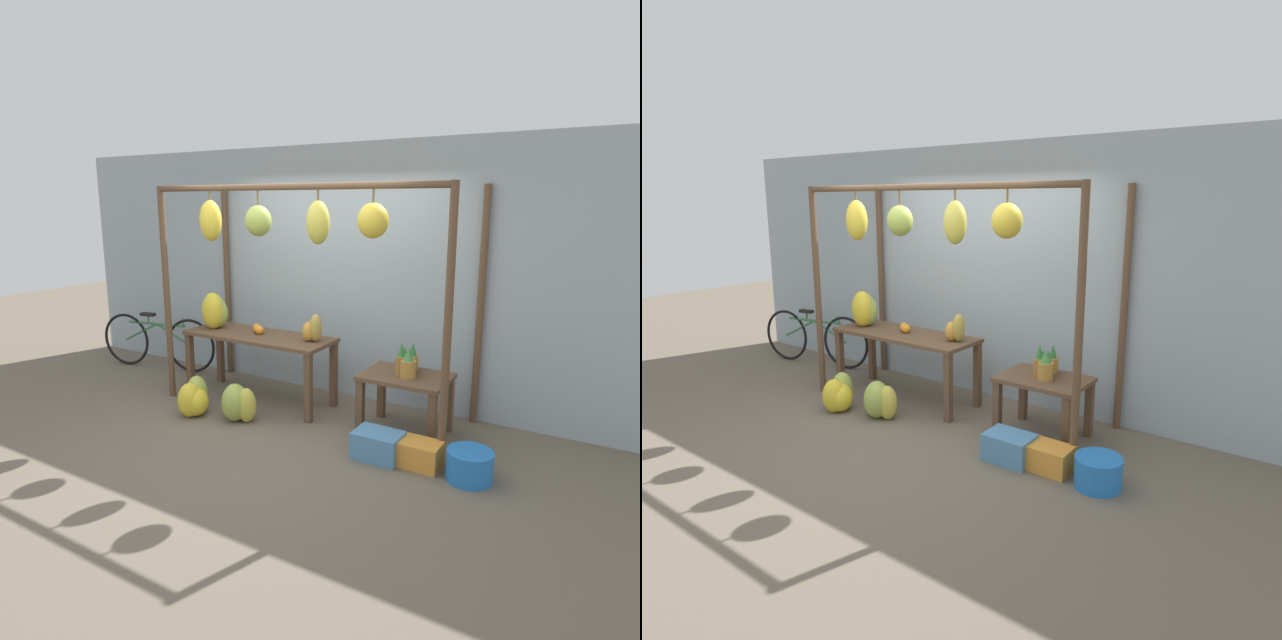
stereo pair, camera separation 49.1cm
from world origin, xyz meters
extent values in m
plane|color=#665B4C|center=(0.00, 0.00, 0.00)|extent=(20.00, 20.00, 0.00)
cube|color=#99A8B2|center=(0.00, 1.47, 1.40)|extent=(8.00, 0.08, 2.80)
cylinder|color=brown|center=(-1.59, 0.37, 1.17)|extent=(0.07, 0.07, 2.35)
cylinder|color=brown|center=(1.59, 0.37, 1.17)|extent=(0.07, 0.07, 2.35)
cylinder|color=brown|center=(-1.59, 1.38, 1.17)|extent=(0.07, 0.07, 2.35)
cylinder|color=brown|center=(1.59, 1.38, 1.17)|extent=(0.07, 0.07, 2.35)
cylinder|color=brown|center=(0.00, 0.37, 2.32)|extent=(3.18, 0.06, 0.06)
cylinder|color=brown|center=(-0.90, 0.37, 2.24)|extent=(0.02, 0.02, 0.09)
ellipsoid|color=gold|center=(-0.90, 0.37, 2.00)|extent=(0.23, 0.21, 0.41)
cylinder|color=brown|center=(-0.30, 0.37, 2.22)|extent=(0.02, 0.02, 0.14)
ellipsoid|color=#9EB247|center=(-0.30, 0.37, 2.01)|extent=(0.26, 0.24, 0.29)
cylinder|color=brown|center=(0.36, 0.37, 2.24)|extent=(0.02, 0.02, 0.09)
ellipsoid|color=gold|center=(0.36, 0.37, 2.00)|extent=(0.22, 0.20, 0.39)
cylinder|color=brown|center=(0.90, 0.37, 2.23)|extent=(0.02, 0.02, 0.11)
ellipsoid|color=gold|center=(0.90, 0.37, 2.03)|extent=(0.27, 0.24, 0.30)
cube|color=brown|center=(-0.64, 0.77, 0.74)|extent=(1.70, 0.62, 0.04)
cube|color=brown|center=(-1.44, 0.52, 0.36)|extent=(0.07, 0.07, 0.72)
cube|color=brown|center=(0.16, 0.52, 0.36)|extent=(0.07, 0.07, 0.72)
cube|color=brown|center=(-1.44, 1.03, 0.36)|extent=(0.07, 0.07, 0.72)
cube|color=brown|center=(0.16, 1.03, 0.36)|extent=(0.07, 0.07, 0.72)
cube|color=brown|center=(1.08, 0.79, 0.56)|extent=(0.81, 0.59, 0.04)
cube|color=brown|center=(0.73, 0.54, 0.27)|extent=(0.07, 0.07, 0.54)
cube|color=brown|center=(1.44, 0.54, 0.27)|extent=(0.07, 0.07, 0.54)
cube|color=brown|center=(0.73, 1.03, 0.27)|extent=(0.07, 0.07, 0.54)
cube|color=brown|center=(1.44, 1.03, 0.27)|extent=(0.07, 0.07, 0.54)
ellipsoid|color=gold|center=(-1.25, 0.75, 0.94)|extent=(0.28, 0.28, 0.36)
ellipsoid|color=#9EB247|center=(-1.25, 0.79, 0.94)|extent=(0.28, 0.26, 0.35)
ellipsoid|color=#9EB247|center=(-1.26, 0.75, 0.96)|extent=(0.37, 0.36, 0.41)
ellipsoid|color=yellow|center=(-1.25, 0.72, 0.97)|extent=(0.31, 0.29, 0.42)
sphere|color=orange|center=(-0.63, 0.78, 0.81)|extent=(0.09, 0.09, 0.09)
sphere|color=orange|center=(-0.68, 0.84, 0.80)|extent=(0.08, 0.08, 0.08)
sphere|color=orange|center=(-0.68, 0.83, 0.80)|extent=(0.07, 0.07, 0.07)
sphere|color=orange|center=(-0.72, 0.85, 0.81)|extent=(0.09, 0.09, 0.09)
sphere|color=orange|center=(-0.66, 0.81, 0.80)|extent=(0.08, 0.08, 0.08)
sphere|color=orange|center=(-0.69, 0.82, 0.81)|extent=(0.09, 0.09, 0.09)
cylinder|color=#B27F38|center=(1.07, 0.98, 0.65)|extent=(0.11, 0.11, 0.14)
cone|color=#337538|center=(1.07, 0.98, 0.79)|extent=(0.08, 0.08, 0.13)
cylinder|color=#B27F38|center=(1.12, 0.73, 0.66)|extent=(0.14, 0.14, 0.16)
cone|color=#428442|center=(1.12, 0.73, 0.80)|extent=(0.10, 0.10, 0.11)
cylinder|color=#A3702D|center=(1.07, 0.87, 0.65)|extent=(0.11, 0.11, 0.14)
cone|color=#428442|center=(1.07, 0.87, 0.77)|extent=(0.08, 0.08, 0.10)
cylinder|color=#B27F38|center=(1.07, 0.78, 0.67)|extent=(0.14, 0.14, 0.18)
cone|color=#337538|center=(1.07, 0.78, 0.81)|extent=(0.10, 0.10, 0.08)
cylinder|color=olive|center=(1.04, 0.76, 0.67)|extent=(0.11, 0.11, 0.18)
cone|color=#337538|center=(1.04, 0.76, 0.83)|extent=(0.08, 0.08, 0.14)
ellipsoid|color=yellow|center=(-0.95, 0.07, 0.15)|extent=(0.39, 0.38, 0.31)
ellipsoid|color=#9EB247|center=(-1.00, 0.15, 0.20)|extent=(0.28, 0.30, 0.40)
ellipsoid|color=yellow|center=(-0.97, 0.01, 0.18)|extent=(0.28, 0.30, 0.36)
ellipsoid|color=gold|center=(-0.38, 0.20, 0.18)|extent=(0.25, 0.23, 0.36)
ellipsoid|color=#9EB247|center=(-0.51, 0.18, 0.19)|extent=(0.39, 0.40, 0.39)
cube|color=#4C84B2|center=(1.09, 0.17, 0.12)|extent=(0.41, 0.29, 0.24)
cylinder|color=blue|center=(1.87, 0.21, 0.12)|extent=(0.37, 0.37, 0.25)
torus|color=black|center=(-3.01, 0.93, 0.36)|extent=(0.70, 0.17, 0.71)
torus|color=black|center=(-2.02, 1.12, 0.36)|extent=(0.70, 0.17, 0.71)
cylinder|color=#337042|center=(-2.52, 1.02, 0.61)|extent=(0.85, 0.20, 0.03)
cylinder|color=#337042|center=(-2.77, 0.97, 0.48)|extent=(0.51, 0.13, 0.28)
cylinder|color=#337042|center=(-2.27, 1.07, 0.48)|extent=(0.51, 0.13, 0.28)
cylinder|color=#337042|center=(-2.64, 1.00, 0.66)|extent=(0.02, 0.02, 0.10)
cube|color=black|center=(-2.64, 1.00, 0.73)|extent=(0.21, 0.12, 0.04)
cylinder|color=#337042|center=(-2.12, 1.10, 0.66)|extent=(0.02, 0.02, 0.10)
ellipsoid|color=#B2993D|center=(0.06, 0.83, 0.91)|extent=(0.13, 0.15, 0.29)
ellipsoid|color=gold|center=(-0.02, 0.81, 0.86)|extent=(0.19, 0.20, 0.21)
cube|color=orange|center=(1.44, 0.22, 0.11)|extent=(0.37, 0.27, 0.22)
camera|label=1|loc=(2.85, -3.77, 2.18)|focal=30.00mm
camera|label=2|loc=(3.26, -3.50, 2.18)|focal=30.00mm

